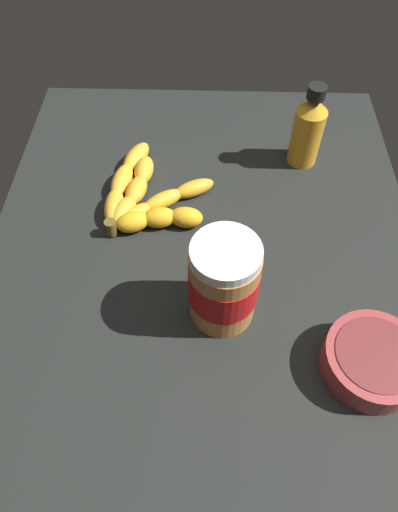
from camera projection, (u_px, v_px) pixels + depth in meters
The scene contains 5 objects.
ground_plane at pixel (202, 270), 76.43cm from camera, with size 95.95×73.21×4.16cm, color black.
banana_bunch at pixel (143, 196), 81.18cm from camera, with size 23.61×20.06×3.66cm.
peanut_butter_jar at pixel (224, 283), 63.32cm from camera, with size 10.01×10.01×15.53cm.
honey_bottle at pixel (308, 129), 83.34cm from camera, with size 5.75×5.75×16.32cm.
small_bowl at pixel (372, 360), 62.09cm from camera, with size 13.66×13.66×4.78cm.
Camera 1 is at (-42.85, -0.74, 61.25)cm, focal length 31.62 mm.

